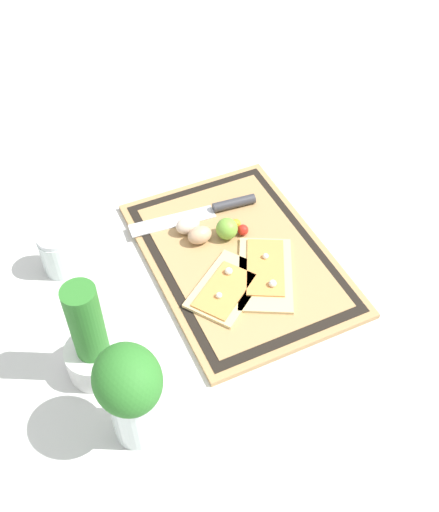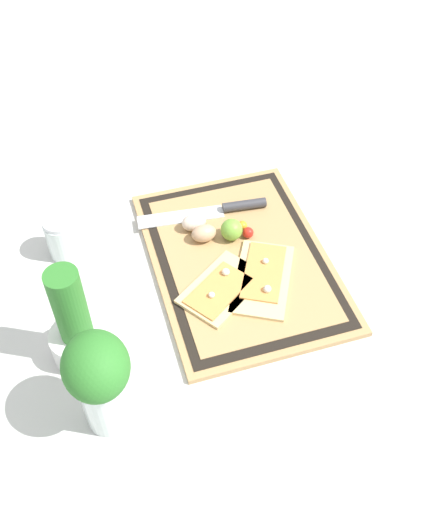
% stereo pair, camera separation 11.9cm
% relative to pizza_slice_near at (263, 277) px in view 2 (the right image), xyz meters
% --- Properties ---
extents(ground_plane, '(6.00, 6.00, 0.00)m').
position_rel_pizza_slice_near_xyz_m(ground_plane, '(0.07, 0.03, -0.02)').
color(ground_plane, silver).
extents(cutting_board, '(0.52, 0.36, 0.02)m').
position_rel_pizza_slice_near_xyz_m(cutting_board, '(0.07, 0.03, -0.01)').
color(cutting_board, tan).
rests_on(cutting_board, ground_plane).
extents(pizza_slice_near, '(0.23, 0.19, 0.02)m').
position_rel_pizza_slice_near_xyz_m(pizza_slice_near, '(0.00, 0.00, 0.00)').
color(pizza_slice_near, '#DBBC7F').
rests_on(pizza_slice_near, cutting_board).
extents(pizza_slice_far, '(0.19, 0.20, 0.02)m').
position_rel_pizza_slice_near_xyz_m(pizza_slice_far, '(-0.00, 0.09, 0.00)').
color(pizza_slice_far, '#DBBC7F').
rests_on(pizza_slice_far, cutting_board).
extents(knife, '(0.06, 0.30, 0.02)m').
position_rel_pizza_slice_near_xyz_m(knife, '(0.22, 0.02, 0.00)').
color(knife, silver).
rests_on(knife, cutting_board).
extents(egg_brown, '(0.04, 0.05, 0.04)m').
position_rel_pizza_slice_near_xyz_m(egg_brown, '(0.14, 0.08, 0.01)').
color(egg_brown, tan).
rests_on(egg_brown, cutting_board).
extents(egg_pink, '(0.04, 0.05, 0.04)m').
position_rel_pizza_slice_near_xyz_m(egg_pink, '(0.18, 0.10, 0.01)').
color(egg_pink, beige).
rests_on(egg_pink, cutting_board).
extents(lime, '(0.05, 0.05, 0.05)m').
position_rel_pizza_slice_near_xyz_m(lime, '(0.13, 0.03, 0.02)').
color(lime, '#70A838').
rests_on(lime, cutting_board).
extents(cherry_tomato_red, '(0.02, 0.02, 0.02)m').
position_rel_pizza_slice_near_xyz_m(cherry_tomato_red, '(0.12, -0.01, 0.01)').
color(cherry_tomato_red, red).
rests_on(cherry_tomato_red, cutting_board).
extents(cherry_tomato_yellow, '(0.02, 0.02, 0.02)m').
position_rel_pizza_slice_near_xyz_m(cherry_tomato_yellow, '(0.15, -0.01, 0.01)').
color(cherry_tomato_yellow, gold).
rests_on(cherry_tomato_yellow, cutting_board).
extents(herb_pot, '(0.11, 0.11, 0.22)m').
position_rel_pizza_slice_near_xyz_m(herb_pot, '(-0.06, 0.38, 0.06)').
color(herb_pot, white).
rests_on(herb_pot, ground_plane).
extents(sauce_jar, '(0.07, 0.07, 0.10)m').
position_rel_pizza_slice_near_xyz_m(sauce_jar, '(0.21, 0.38, 0.02)').
color(sauce_jar, silver).
rests_on(sauce_jar, ground_plane).
extents(herb_glass, '(0.12, 0.11, 0.21)m').
position_rel_pizza_slice_near_xyz_m(herb_glass, '(-0.21, 0.35, 0.11)').
color(herb_glass, silver).
rests_on(herb_glass, ground_plane).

